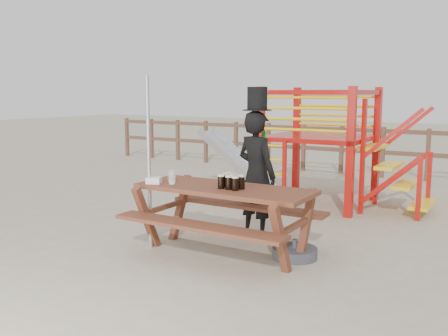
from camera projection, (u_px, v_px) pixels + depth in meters
ground at (200, 255)px, 6.20m from camera, size 60.00×60.00×0.00m
back_fence at (362, 146)px, 12.01m from camera, size 15.09×0.09×1.20m
playground_fort at (316, 144)px, 9.01m from camera, size 4.71×1.84×2.10m
picnic_table at (224, 212)px, 6.16m from camera, size 2.20×1.52×0.85m
man_with_hat at (257, 171)px, 6.82m from camera, size 0.73×0.58×2.07m
metal_pole at (149, 164)px, 6.32m from camera, size 0.05×0.05×2.20m
parasol_base at (295, 253)px, 6.07m from camera, size 0.55×0.55×0.23m
paper_bag at (154, 180)px, 6.33m from camera, size 0.22×0.20×0.08m
stout_pints at (230, 181)px, 5.99m from camera, size 0.31×0.30×0.17m
empty_glasses at (172, 177)px, 6.40m from camera, size 0.21×0.22×0.15m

